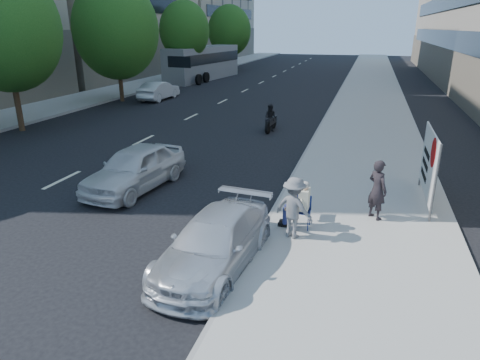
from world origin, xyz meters
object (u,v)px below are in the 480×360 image
(parked_sedan, at_px, (215,243))
(motorcycle, at_px, (271,119))
(jogger, at_px, (294,208))
(white_sedan_near, at_px, (135,168))
(white_sedan_mid, at_px, (159,91))
(pedestrian_woman, at_px, (377,190))
(protest_banner, at_px, (429,163))
(bus, at_px, (203,63))
(seated_protester, at_px, (299,201))

(parked_sedan, relative_size, motorcycle, 2.06)
(jogger, bearing_deg, white_sedan_near, 0.23)
(jogger, xyz_separation_m, white_sedan_mid, (-13.69, 19.73, -0.27))
(jogger, bearing_deg, pedestrian_woman, -116.63)
(parked_sedan, xyz_separation_m, white_sedan_mid, (-12.19, 21.44, 0.07))
(pedestrian_woman, distance_m, parked_sedan, 4.96)
(protest_banner, height_order, motorcycle, protest_banner)
(parked_sedan, distance_m, motorcycle, 13.77)
(bus, bearing_deg, protest_banner, -50.74)
(parked_sedan, xyz_separation_m, bus, (-13.80, 34.92, 1.02))
(parked_sedan, bearing_deg, protest_banner, 50.93)
(white_sedan_mid, bearing_deg, parked_sedan, 121.98)
(white_sedan_near, distance_m, bus, 32.37)
(jogger, bearing_deg, white_sedan_mid, -33.44)
(seated_protester, xyz_separation_m, white_sedan_mid, (-13.72, 19.11, -0.19))
(protest_banner, bearing_deg, motorcycle, 128.32)
(white_sedan_mid, bearing_deg, motorcycle, 145.56)
(pedestrian_woman, bearing_deg, white_sedan_mid, -4.30)
(seated_protester, xyz_separation_m, pedestrian_woman, (1.97, 1.15, 0.12))
(seated_protester, bearing_deg, white_sedan_near, 164.04)
(white_sedan_near, bearing_deg, jogger, -14.85)
(pedestrian_woman, height_order, motorcycle, pedestrian_woman)
(protest_banner, bearing_deg, white_sedan_near, -172.85)
(white_sedan_near, distance_m, white_sedan_mid, 19.15)
(protest_banner, xyz_separation_m, bus, (-18.74, 29.77, 0.23))
(protest_banner, height_order, parked_sedan, protest_banner)
(white_sedan_mid, xyz_separation_m, bus, (-1.61, 13.48, 0.95))
(seated_protester, distance_m, motorcycle, 11.79)
(parked_sedan, bearing_deg, white_sedan_mid, 124.30)
(white_sedan_near, relative_size, bus, 0.35)
(white_sedan_mid, bearing_deg, bus, -80.80)
(pedestrian_woman, distance_m, bus, 35.89)
(pedestrian_woman, relative_size, white_sedan_near, 0.39)
(bus, bearing_deg, motorcycle, -53.45)
(seated_protester, relative_size, parked_sedan, 0.31)
(protest_banner, distance_m, white_sedan_near, 9.32)
(jogger, bearing_deg, seated_protester, -71.11)
(jogger, xyz_separation_m, bus, (-15.30, 33.21, 0.69))
(jogger, relative_size, pedestrian_woman, 0.94)
(white_sedan_mid, bearing_deg, seated_protester, 128.04)
(white_sedan_near, height_order, bus, bus)
(jogger, height_order, bus, bus)
(jogger, distance_m, parked_sedan, 2.30)
(seated_protester, bearing_deg, bus, 115.20)
(protest_banner, bearing_deg, white_sedan_mid, 136.43)
(parked_sedan, bearing_deg, white_sedan_near, 141.64)
(seated_protester, distance_m, white_sedan_mid, 23.52)
(jogger, xyz_separation_m, white_sedan_near, (-5.78, 2.29, -0.21))
(white_sedan_mid, distance_m, bus, 13.61)
(pedestrian_woman, height_order, protest_banner, protest_banner)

